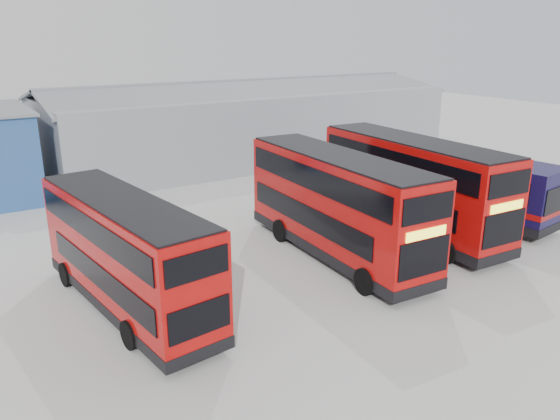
% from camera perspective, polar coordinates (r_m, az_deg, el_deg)
% --- Properties ---
extents(ground_plane, '(120.00, 120.00, 0.00)m').
position_cam_1_polar(ground_plane, '(23.16, 3.72, -5.24)').
color(ground_plane, '#A8A8A2').
rests_on(ground_plane, ground).
extents(maintenance_shed, '(30.50, 12.00, 5.89)m').
position_cam_1_polar(maintenance_shed, '(42.98, -3.46, 9.15)').
color(maintenance_shed, gray).
rests_on(maintenance_shed, ground).
extents(double_decker_left, '(3.33, 9.59, 3.98)m').
position_cam_1_polar(double_decker_left, '(19.11, -15.77, -4.63)').
color(double_decker_left, '#AF0B0A').
rests_on(double_decker_left, ground).
extents(double_decker_centre, '(3.12, 10.59, 4.42)m').
position_cam_1_polar(double_decker_centre, '(22.97, 5.93, 0.36)').
color(double_decker_centre, '#AF0B0A').
rests_on(double_decker_centre, ground).
extents(double_decker_right, '(3.19, 10.79, 4.51)m').
position_cam_1_polar(double_decker_right, '(26.40, 13.54, 2.36)').
color(double_decker_right, '#AF0B0A').
rests_on(double_decker_right, ground).
extents(single_decker_blue, '(4.17, 12.22, 3.25)m').
position_cam_1_polar(single_decker_blue, '(30.41, 16.72, 2.89)').
color(single_decker_blue, '#0C0C37').
rests_on(single_decker_blue, ground).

